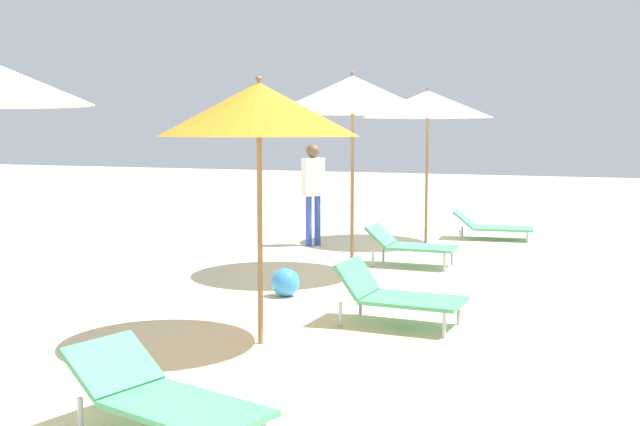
{
  "coord_description": "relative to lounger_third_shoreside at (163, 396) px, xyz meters",
  "views": [
    {
      "loc": [
        3.48,
        4.18,
        1.99
      ],
      "look_at": [
        0.84,
        10.34,
        1.29
      ],
      "focal_mm": 43.44,
      "sensor_mm": 36.0,
      "label": 1
    }
  ],
  "objects": [
    {
      "name": "beach_ball",
      "position": [
        -1.19,
        4.27,
        -0.12
      ],
      "size": [
        0.35,
        0.35,
        0.35
      ],
      "primitive_type": "sphere",
      "color": "#338CD8",
      "rests_on": "ground"
    },
    {
      "name": "umbrella_fifth",
      "position": [
        -0.94,
        5.89,
        2.19
      ],
      "size": [
        2.24,
        2.24,
        2.81
      ],
      "color": "olive",
      "rests_on": "ground"
    },
    {
      "name": "person_walking_mid",
      "position": [
        -2.56,
        8.25,
        0.8
      ],
      "size": [
        0.4,
        0.42,
        1.78
      ],
      "rotation": [
        0.0,
        0.0,
        5.56
      ],
      "color": "#334CB2",
      "rests_on": "ground"
    },
    {
      "name": "lounger_farthest_shoreside",
      "position": [
        0.15,
        10.3,
        -0.04
      ],
      "size": [
        1.53,
        0.88,
        0.54
      ],
      "rotation": [
        0.0,
        0.0,
        0.15
      ],
      "color": "#4CA572",
      "rests_on": "ground"
    },
    {
      "name": "umbrella_fourth",
      "position": [
        -0.48,
        2.28,
        1.9
      ],
      "size": [
        1.85,
        1.85,
        2.5
      ],
      "color": "olive",
      "rests_on": "ground"
    },
    {
      "name": "lounger_fifth_shoreside",
      "position": [
        -0.41,
        6.91,
        0.04
      ],
      "size": [
        1.32,
        0.7,
        0.6
      ],
      "rotation": [
        0.0,
        0.0,
        0.04
      ],
      "color": "#4CA572",
      "rests_on": "ground"
    },
    {
      "name": "lounger_third_shoreside",
      "position": [
        0.0,
        0.0,
        0.0
      ],
      "size": [
        1.54,
        0.92,
        0.56
      ],
      "rotation": [
        0.0,
        0.0,
        -0.24
      ],
      "color": "#4CA572",
      "rests_on": "ground"
    },
    {
      "name": "lounger_fourth_shoreside",
      "position": [
        0.48,
        3.45,
        0.03
      ],
      "size": [
        1.26,
        0.69,
        0.65
      ],
      "rotation": [
        0.0,
        0.0,
        -0.01
      ],
      "color": "#4CA572",
      "rests_on": "ground"
    },
    {
      "name": "umbrella_farthest",
      "position": [
        -0.84,
        9.37,
        2.18
      ],
      "size": [
        2.3,
        2.3,
        2.77
      ],
      "color": "olive",
      "rests_on": "ground"
    }
  ]
}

